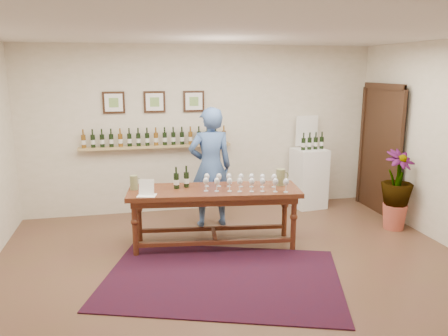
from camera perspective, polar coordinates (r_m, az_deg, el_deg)
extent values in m
plane|color=brown|center=(5.52, 1.83, -13.05)|extent=(6.00, 6.00, 0.00)
plane|color=silver|center=(7.48, -2.80, 5.06)|extent=(6.00, 0.00, 6.00)
plane|color=silver|center=(2.80, 14.77, -8.61)|extent=(6.00, 0.00, 6.00)
plane|color=silver|center=(4.98, 2.06, 17.34)|extent=(6.00, 6.00, 0.00)
cube|color=tan|center=(7.34, -8.84, 2.80)|extent=(2.50, 0.16, 0.04)
cube|color=black|center=(7.85, 19.97, 2.08)|extent=(0.10, 1.00, 2.10)
cube|color=black|center=(7.82, 19.66, 2.07)|extent=(0.04, 1.12, 2.22)
cube|color=black|center=(7.31, -14.21, 8.29)|extent=(0.35, 0.03, 0.35)
cube|color=white|center=(7.29, -14.21, 8.28)|extent=(0.28, 0.01, 0.28)
cube|color=#7BA753|center=(7.29, -14.21, 8.28)|extent=(0.15, 0.00, 0.15)
cube|color=black|center=(7.32, -9.07, 8.52)|extent=(0.35, 0.03, 0.35)
cube|color=white|center=(7.30, -9.06, 8.51)|extent=(0.28, 0.01, 0.28)
cube|color=#7BA753|center=(7.30, -9.05, 8.51)|extent=(0.15, 0.00, 0.15)
cube|color=black|center=(7.38, -3.97, 8.69)|extent=(0.35, 0.03, 0.35)
cube|color=white|center=(7.37, -3.95, 8.68)|extent=(0.28, 0.01, 0.28)
cube|color=#7BA753|center=(7.36, -3.94, 8.67)|extent=(0.15, 0.00, 0.15)
cube|color=#470C12|center=(5.28, -0.24, -14.17)|extent=(3.17, 2.60, 0.01)
cube|color=#401410|center=(5.94, -1.31, -3.01)|extent=(2.38, 1.01, 0.06)
cube|color=#401410|center=(5.96, -1.31, -3.69)|extent=(2.24, 0.87, 0.11)
cylinder|color=#401410|center=(5.84, -11.54, -7.78)|extent=(0.08, 0.08, 0.76)
cylinder|color=#401410|center=(5.98, 9.06, -7.19)|extent=(0.08, 0.08, 0.76)
cylinder|color=#401410|center=(6.33, -11.04, -6.12)|extent=(0.08, 0.08, 0.76)
cylinder|color=#401410|center=(6.46, 7.92, -5.62)|extent=(0.08, 0.08, 0.76)
cube|color=#401410|center=(5.90, -1.10, -9.71)|extent=(2.09, 0.31, 0.05)
cube|color=#401410|center=(6.39, -1.45, -7.91)|extent=(2.09, 0.31, 0.05)
cube|color=#401410|center=(6.14, -1.28, -8.77)|extent=(0.12, 0.53, 0.05)
cube|color=white|center=(5.68, -10.09, -2.50)|extent=(0.27, 0.22, 0.21)
cube|color=white|center=(7.87, 10.97, -1.29)|extent=(0.58, 0.58, 1.04)
cube|color=white|center=(7.91, 10.77, 4.80)|extent=(0.43, 0.07, 0.59)
cone|color=#B34E3B|center=(7.23, 21.34, -5.93)|extent=(0.37, 0.37, 0.39)
imported|color=#193D19|center=(7.09, 21.68, -1.87)|extent=(0.67, 0.67, 0.67)
imported|color=#3D5B91|center=(6.72, -1.78, 0.08)|extent=(0.69, 0.46, 1.86)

